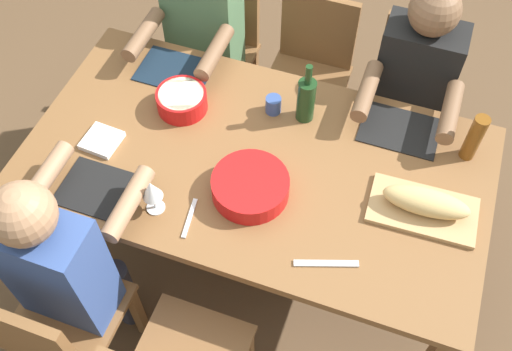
{
  "coord_description": "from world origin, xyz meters",
  "views": [
    {
      "loc": [
        0.47,
        -1.32,
        2.62
      ],
      "look_at": [
        0.0,
        0.0,
        0.63
      ],
      "focal_mm": 41.3,
      "sensor_mm": 36.0,
      "label": 1
    }
  ],
  "objects_px": {
    "diner_near_left": "(65,262)",
    "cup_far_center": "(273,105)",
    "chair_near_left": "(55,329)",
    "serving_bowl_pasta": "(182,100)",
    "chair_far_right": "(409,92)",
    "bread_loaf": "(426,202)",
    "dining_table": "(256,171)",
    "chair_far_center": "(310,68)",
    "chair_far_left": "(218,45)",
    "wine_bottle": "(306,99)",
    "wine_glass": "(152,191)",
    "napkin_stack": "(102,140)",
    "diner_far_right": "(411,88)",
    "diner_far_left": "(201,36)",
    "serving_bowl_fruit": "(250,186)",
    "cutting_board": "(423,210)",
    "beer_bottle": "(474,138)"
  },
  "relations": [
    {
      "from": "chair_far_right",
      "to": "chair_far_center",
      "type": "xyz_separation_m",
      "value": [
        -0.51,
        0.0,
        0.0
      ]
    },
    {
      "from": "cutting_board",
      "to": "beer_bottle",
      "type": "relative_size",
      "value": 1.82
    },
    {
      "from": "wine_glass",
      "to": "diner_near_left",
      "type": "bearing_deg",
      "value": -127.54
    },
    {
      "from": "diner_far_right",
      "to": "chair_far_center",
      "type": "relative_size",
      "value": 1.41
    },
    {
      "from": "diner_far_left",
      "to": "bread_loaf",
      "type": "distance_m",
      "value": 1.35
    },
    {
      "from": "napkin_stack",
      "to": "cup_far_center",
      "type": "bearing_deg",
      "value": 33.37
    },
    {
      "from": "chair_near_left",
      "to": "chair_far_left",
      "type": "height_order",
      "value": "same"
    },
    {
      "from": "wine_bottle",
      "to": "cup_far_center",
      "type": "height_order",
      "value": "wine_bottle"
    },
    {
      "from": "serving_bowl_pasta",
      "to": "beer_bottle",
      "type": "relative_size",
      "value": 0.97
    },
    {
      "from": "chair_far_right",
      "to": "chair_far_center",
      "type": "bearing_deg",
      "value": 180.0
    },
    {
      "from": "chair_far_left",
      "to": "napkin_stack",
      "type": "height_order",
      "value": "chair_far_left"
    },
    {
      "from": "cup_far_center",
      "to": "wine_bottle",
      "type": "bearing_deg",
      "value": 5.85
    },
    {
      "from": "cutting_board",
      "to": "chair_far_center",
      "type": "bearing_deg",
      "value": 128.44
    },
    {
      "from": "diner_near_left",
      "to": "bread_loaf",
      "type": "height_order",
      "value": "diner_near_left"
    },
    {
      "from": "chair_near_left",
      "to": "serving_bowl_pasta",
      "type": "height_order",
      "value": "chair_near_left"
    },
    {
      "from": "diner_near_left",
      "to": "cup_far_center",
      "type": "xyz_separation_m",
      "value": [
        0.49,
        0.91,
        0.08
      ]
    },
    {
      "from": "diner_far_right",
      "to": "wine_bottle",
      "type": "distance_m",
      "value": 0.55
    },
    {
      "from": "wine_bottle",
      "to": "wine_glass",
      "type": "relative_size",
      "value": 1.75
    },
    {
      "from": "serving_bowl_fruit",
      "to": "diner_far_right",
      "type": "bearing_deg",
      "value": 59.16
    },
    {
      "from": "diner_near_left",
      "to": "diner_far_right",
      "type": "height_order",
      "value": "same"
    },
    {
      "from": "dining_table",
      "to": "napkin_stack",
      "type": "distance_m",
      "value": 0.64
    },
    {
      "from": "dining_table",
      "to": "bread_loaf",
      "type": "xyz_separation_m",
      "value": [
        0.67,
        -0.02,
        0.14
      ]
    },
    {
      "from": "chair_far_right",
      "to": "dining_table",
      "type": "bearing_deg",
      "value": -121.67
    },
    {
      "from": "dining_table",
      "to": "chair_far_center",
      "type": "height_order",
      "value": "chair_far_center"
    },
    {
      "from": "diner_near_left",
      "to": "wine_glass",
      "type": "relative_size",
      "value": 7.23
    },
    {
      "from": "dining_table",
      "to": "wine_bottle",
      "type": "bearing_deg",
      "value": 67.61
    },
    {
      "from": "bread_loaf",
      "to": "cup_far_center",
      "type": "distance_m",
      "value": 0.74
    },
    {
      "from": "chair_far_left",
      "to": "napkin_stack",
      "type": "distance_m",
      "value": 0.99
    },
    {
      "from": "diner_far_left",
      "to": "beer_bottle",
      "type": "xyz_separation_m",
      "value": [
        1.29,
        -0.33,
        0.15
      ]
    },
    {
      "from": "chair_far_left",
      "to": "bread_loaf",
      "type": "relative_size",
      "value": 2.66
    },
    {
      "from": "chair_far_center",
      "to": "cup_far_center",
      "type": "bearing_deg",
      "value": -91.9
    },
    {
      "from": "serving_bowl_fruit",
      "to": "chair_far_right",
      "type": "bearing_deg",
      "value": 64.12
    },
    {
      "from": "chair_far_right",
      "to": "wine_glass",
      "type": "bearing_deg",
      "value": -124.03
    },
    {
      "from": "wine_bottle",
      "to": "beer_bottle",
      "type": "bearing_deg",
      "value": 2.06
    },
    {
      "from": "diner_far_right",
      "to": "cup_far_center",
      "type": "relative_size",
      "value": 15.71
    },
    {
      "from": "diner_far_right",
      "to": "bread_loaf",
      "type": "bearing_deg",
      "value": -76.31
    },
    {
      "from": "dining_table",
      "to": "cup_far_center",
      "type": "xyz_separation_m",
      "value": [
        -0.02,
        0.27,
        0.12
      ]
    },
    {
      "from": "chair_near_left",
      "to": "bread_loaf",
      "type": "height_order",
      "value": "same"
    },
    {
      "from": "wine_bottle",
      "to": "bread_loaf",
      "type": "bearing_deg",
      "value": -28.43
    },
    {
      "from": "cup_far_center",
      "to": "chair_near_left",
      "type": "bearing_deg",
      "value": -114.18
    },
    {
      "from": "chair_near_left",
      "to": "serving_bowl_pasta",
      "type": "relative_size",
      "value": 3.99
    },
    {
      "from": "diner_near_left",
      "to": "chair_far_left",
      "type": "height_order",
      "value": "diner_near_left"
    },
    {
      "from": "dining_table",
      "to": "cup_far_center",
      "type": "bearing_deg",
      "value": 93.96
    },
    {
      "from": "chair_far_center",
      "to": "serving_bowl_pasta",
      "type": "bearing_deg",
      "value": -120.02
    },
    {
      "from": "chair_far_right",
      "to": "bread_loaf",
      "type": "relative_size",
      "value": 2.66
    },
    {
      "from": "chair_near_left",
      "to": "serving_bowl_fruit",
      "type": "bearing_deg",
      "value": 50.99
    },
    {
      "from": "diner_near_left",
      "to": "cutting_board",
      "type": "height_order",
      "value": "diner_near_left"
    },
    {
      "from": "diner_near_left",
      "to": "bread_loaf",
      "type": "distance_m",
      "value": 1.33
    },
    {
      "from": "wine_glass",
      "to": "napkin_stack",
      "type": "distance_m",
      "value": 0.41
    },
    {
      "from": "chair_far_right",
      "to": "napkin_stack",
      "type": "bearing_deg",
      "value": -139.81
    }
  ]
}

